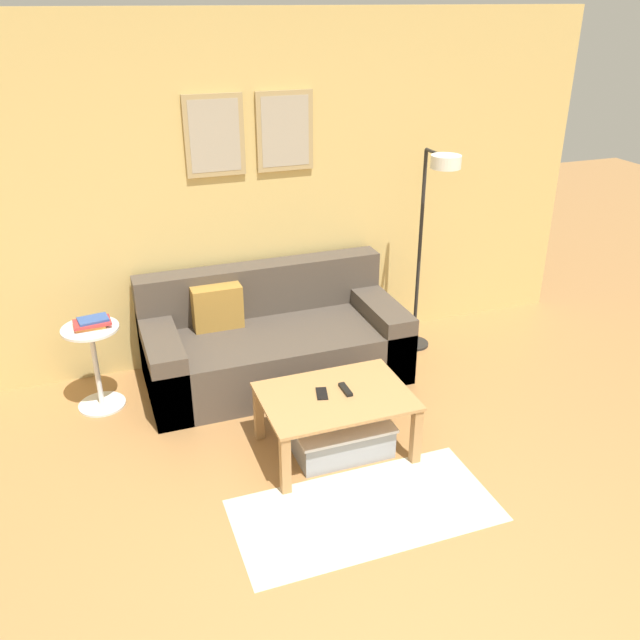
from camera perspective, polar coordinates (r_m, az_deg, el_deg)
name	(u,v)px	position (r m, az deg, el deg)	size (l,w,h in m)	color
wall_back	(243,195)	(5.10, -6.52, 10.43)	(5.60, 0.09, 2.55)	#D6B76B
area_rug	(365,510)	(3.95, 3.82, -15.69)	(1.47, 0.71, 0.01)	beige
couch	(273,342)	(5.06, -4.01, -1.89)	(1.89, 0.89, 0.79)	#4C4238
coffee_table	(335,404)	(4.20, 1.31, -7.11)	(0.91, 0.65, 0.40)	#AD7F4C
storage_bin	(341,437)	(4.31, 1.76, -9.79)	(0.61, 0.40, 0.21)	gray
floor_lamp	(434,216)	(5.08, 9.57, 8.62)	(0.25, 0.52, 1.62)	black
side_table	(95,359)	(4.87, -18.42, -3.17)	(0.38, 0.38, 0.61)	white
book_stack	(92,323)	(4.76, -18.68, -0.21)	(0.25, 0.18, 0.06)	#D18438
remote_control	(345,389)	(4.20, 2.16, -5.87)	(0.04, 0.15, 0.02)	black
cell_phone	(322,394)	(4.17, 0.16, -6.21)	(0.07, 0.14, 0.01)	black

